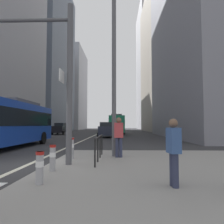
# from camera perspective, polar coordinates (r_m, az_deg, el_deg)

# --- Properties ---
(ground_plane) EXTENTS (160.00, 160.00, 0.00)m
(ground_plane) POSITION_cam_1_polar(r_m,az_deg,el_deg) (28.54, -5.64, -6.65)
(ground_plane) COLOR #303033
(median_island) EXTENTS (9.00, 10.00, 0.15)m
(median_island) POSITION_cam_1_polar(r_m,az_deg,el_deg) (7.66, 16.60, -14.67)
(median_island) COLOR gray
(median_island) RESTS_ON ground
(lane_centre_line) EXTENTS (0.20, 80.00, 0.01)m
(lane_centre_line) POSITION_cam_1_polar(r_m,az_deg,el_deg) (38.47, -3.75, -5.84)
(lane_centre_line) COLOR beige
(lane_centre_line) RESTS_ON ground
(office_tower_left_mid) EXTENTS (12.68, 22.22, 38.11)m
(office_tower_left_mid) POSITION_cam_1_polar(r_m,az_deg,el_deg) (58.97, -18.42, 13.92)
(office_tower_left_mid) COLOR slate
(office_tower_left_mid) RESTS_ON ground
(office_tower_left_far) EXTENTS (13.34, 19.80, 29.26)m
(office_tower_left_far) POSITION_cam_1_polar(r_m,az_deg,el_deg) (82.55, -12.19, 5.68)
(office_tower_left_far) COLOR #9E9EA3
(office_tower_left_far) RESTS_ON ground
(office_tower_right_near) EXTENTS (13.93, 24.24, 34.53)m
(office_tower_right_near) POSITION_cam_1_polar(r_m,az_deg,el_deg) (35.09, 26.19, 23.42)
(office_tower_right_near) COLOR gray
(office_tower_right_near) RESTS_ON ground
(office_tower_right_mid) EXTENTS (12.50, 22.20, 35.59)m
(office_tower_right_mid) POSITION_cam_1_polar(r_m,az_deg,el_deg) (59.29, 14.99, 12.50)
(office_tower_right_mid) COLOR gray
(office_tower_right_mid) RESTS_ON ground
(office_tower_right_far) EXTENTS (10.50, 24.53, 47.17)m
(office_tower_right_far) POSITION_cam_1_polar(r_m,az_deg,el_deg) (86.31, 10.72, 11.34)
(office_tower_right_far) COLOR #9E9EA3
(office_tower_right_far) RESTS_ON ground
(city_bus_blue_oncoming) EXTENTS (2.70, 11.57, 3.40)m
(city_bus_blue_oncoming) POSITION_cam_1_polar(r_m,az_deg,el_deg) (16.03, -26.33, -2.22)
(city_bus_blue_oncoming) COLOR #14389E
(city_bus_blue_oncoming) RESTS_ON ground
(city_bus_red_receding) EXTENTS (2.89, 10.92, 3.40)m
(city_bus_red_receding) POSITION_cam_1_polar(r_m,az_deg,el_deg) (38.45, 1.14, -3.12)
(city_bus_red_receding) COLOR #198456
(city_bus_red_receding) RESTS_ON ground
(city_bus_red_distant) EXTENTS (2.77, 11.74, 3.40)m
(city_bus_red_distant) POSITION_cam_1_polar(r_m,az_deg,el_deg) (61.44, 1.08, -3.26)
(city_bus_red_distant) COLOR #198456
(city_bus_red_distant) RESTS_ON ground
(car_oncoming_mid) EXTENTS (2.06, 4.36, 1.94)m
(car_oncoming_mid) POSITION_cam_1_polar(r_m,az_deg,el_deg) (37.73, -13.60, -4.30)
(car_oncoming_mid) COLOR black
(car_oncoming_mid) RESTS_ON ground
(car_receding_near) EXTENTS (2.10, 4.07, 1.94)m
(car_receding_near) POSITION_cam_1_polar(r_m,az_deg,el_deg) (27.56, -1.48, -4.73)
(car_receding_near) COLOR #232838
(car_receding_near) RESTS_ON ground
(traffic_signal_gantry) EXTENTS (5.91, 0.65, 6.00)m
(traffic_signal_gantry) POSITION_cam_1_polar(r_m,az_deg,el_deg) (9.00, -23.75, 13.07)
(traffic_signal_gantry) COLOR #515156
(traffic_signal_gantry) RESTS_ON median_island
(street_lamp_post) EXTENTS (5.50, 0.32, 8.00)m
(street_lamp_post) POSITION_cam_1_polar(r_m,az_deg,el_deg) (10.63, 0.53, 16.89)
(street_lamp_post) COLOR #56565B
(street_lamp_post) RESTS_ON median_island
(bollard_left) EXTENTS (0.20, 0.20, 0.79)m
(bollard_left) POSITION_cam_1_polar(r_m,az_deg,el_deg) (5.63, -18.70, -13.44)
(bollard_left) COLOR #99999E
(bollard_left) RESTS_ON median_island
(bollard_right) EXTENTS (0.20, 0.20, 0.81)m
(bollard_right) POSITION_cam_1_polar(r_m,az_deg,el_deg) (7.09, -15.53, -11.29)
(bollard_right) COLOR #99999E
(bollard_right) RESTS_ON median_island
(bollard_back) EXTENTS (0.20, 0.20, 0.90)m
(bollard_back) POSITION_cam_1_polar(r_m,az_deg,el_deg) (9.32, -10.68, -9.17)
(bollard_back) COLOR #99999E
(bollard_back) RESTS_ON median_island
(pedestrian_railing) EXTENTS (0.06, 3.19, 0.98)m
(pedestrian_railing) POSITION_cam_1_polar(r_m,az_deg,el_deg) (8.94, -3.47, -8.24)
(pedestrian_railing) COLOR black
(pedestrian_railing) RESTS_ON median_island
(pedestrian_walking) EXTENTS (0.29, 0.41, 1.58)m
(pedestrian_walking) POSITION_cam_1_polar(r_m,az_deg,el_deg) (5.28, 16.10, -9.46)
(pedestrian_walking) COLOR #2D334C
(pedestrian_walking) RESTS_ON median_island
(pedestrian_far) EXTENTS (0.41, 0.28, 1.77)m
(pedestrian_far) POSITION_cam_1_polar(r_m,az_deg,el_deg) (9.60, 1.84, -6.11)
(pedestrian_far) COLOR #2D334C
(pedestrian_far) RESTS_ON median_island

